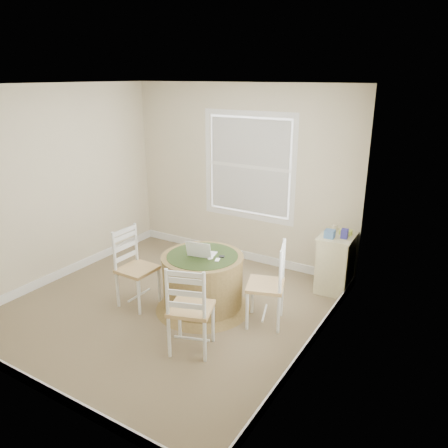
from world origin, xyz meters
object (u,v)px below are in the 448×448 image
Objects in this scene: laptop at (202,253)px; corner_chest at (335,262)px; chair_near at (191,308)px; chair_left at (137,269)px; round_table at (203,280)px; chair_right at (265,285)px.

laptop is 1.82m from corner_chest.
chair_left is at bearing -40.65° from chair_near.
round_table is 1.21× the size of chair_near.
corner_chest is at bearing 29.04° from round_table.
chair_left and chair_right have the same top height.
chair_right is (1.51, 0.42, 0.00)m from chair_left.
chair_left is at bearing -142.47° from corner_chest.
round_table is at bearing -64.60° from chair_left.
chair_right reaches higher than round_table.
chair_right is (0.78, 0.09, 0.10)m from round_table.
corner_chest is at bearing -48.16° from chair_left.
laptop is (-0.01, 0.01, 0.34)m from round_table.
round_table is 0.79m from chair_right.
corner_chest reaches higher than round_table.
corner_chest is (1.92, 1.65, -0.09)m from chair_left.
round_table is at bearing -83.43° from chair_near.
round_table is at bearing -135.17° from corner_chest.
round_table is 1.21× the size of chair_right.
chair_right is at bearing -73.15° from chair_left.
chair_near is (0.37, -0.76, 0.10)m from round_table.
chair_left is 2.53m from corner_chest.
chair_right is at bearing 174.21° from laptop.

